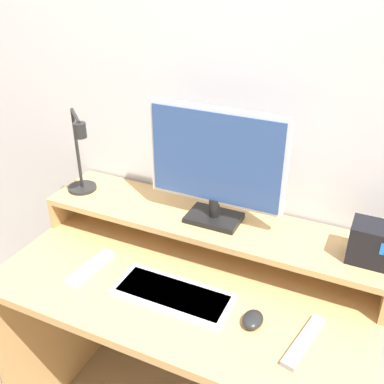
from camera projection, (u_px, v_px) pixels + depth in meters
The scene contains 10 objects.
wall_back at pixel (231, 105), 1.50m from camera, with size 6.00×0.05×2.50m.
desk at pixel (186, 331), 1.56m from camera, with size 1.19×0.63×0.77m.
monitor_shelf at pixel (209, 223), 1.54m from camera, with size 1.19×0.26×0.13m.
monitor at pixel (216, 164), 1.42m from camera, with size 0.46×0.12×0.39m.
desk_lamp at pixel (80, 161), 1.61m from camera, with size 0.18×0.17×0.32m.
router_dock at pixel (370, 243), 1.31m from camera, with size 0.12×0.10×0.12m.
keyboard at pixel (174, 295), 1.37m from camera, with size 0.37×0.15×0.02m.
mouse at pixel (253, 320), 1.27m from camera, with size 0.06×0.08×0.03m.
remote_control at pixel (90, 268), 1.49m from camera, with size 0.07×0.20×0.02m.
remote_secondary at pixel (304, 342), 1.21m from camera, with size 0.08×0.21×0.02m.
Camera 1 is at (0.50, -0.70, 1.72)m, focal length 42.00 mm.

